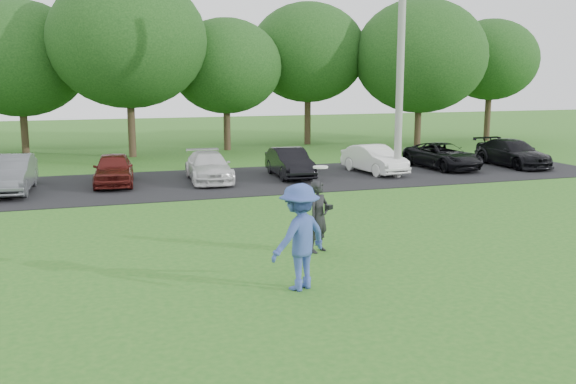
# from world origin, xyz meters

# --- Properties ---
(ground) EXTENTS (100.00, 100.00, 0.00)m
(ground) POSITION_xyz_m (0.00, 0.00, 0.00)
(ground) COLOR #27661D
(ground) RESTS_ON ground
(parking_lot) EXTENTS (32.00, 6.50, 0.03)m
(parking_lot) POSITION_xyz_m (0.00, 13.00, 0.01)
(parking_lot) COLOR black
(parking_lot) RESTS_ON ground
(utility_pole) EXTENTS (0.28, 0.28, 9.75)m
(utility_pole) POSITION_xyz_m (7.18, 11.90, 4.88)
(utility_pole) COLOR gray
(utility_pole) RESTS_ON ground
(frisbee_player) EXTENTS (1.47, 1.23, 2.30)m
(frisbee_player) POSITION_xyz_m (-0.69, 0.71, 0.99)
(frisbee_player) COLOR #374D9B
(frisbee_player) RESTS_ON ground
(camera_bystander) EXTENTS (0.70, 0.63, 1.61)m
(camera_bystander) POSITION_xyz_m (0.55, 2.97, 0.81)
(camera_bystander) COLOR black
(camera_bystander) RESTS_ON ground
(parked_cars) EXTENTS (28.28, 4.77, 1.25)m
(parked_cars) POSITION_xyz_m (-0.35, 13.09, 0.60)
(parked_cars) COLOR white
(parked_cars) RESTS_ON parking_lot
(tree_row) EXTENTS (42.39, 9.85, 8.64)m
(tree_row) POSITION_xyz_m (1.51, 22.76, 4.91)
(tree_row) COLOR #38281C
(tree_row) RESTS_ON ground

